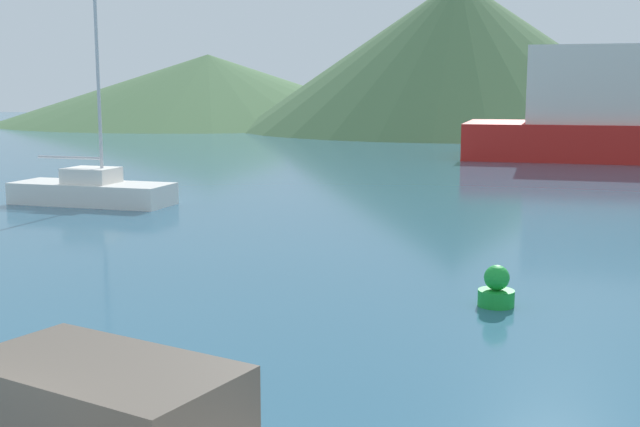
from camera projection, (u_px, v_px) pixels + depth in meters
name	position (u px, v px, depth m)	size (l,w,h in m)	color
sailboat_inner	(92.00, 189.00, 29.22)	(6.02, 2.33, 9.80)	white
buoy_marker	(496.00, 289.00, 15.56)	(0.71, 0.71, 0.81)	green
hill_west	(209.00, 88.00, 98.84)	(51.11, 51.11, 8.28)	#476B42
hill_central	(458.00, 54.00, 81.59)	(44.77, 44.77, 15.18)	#476B42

